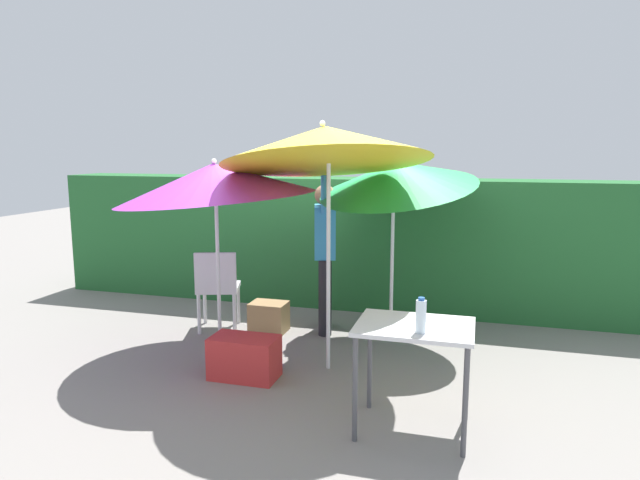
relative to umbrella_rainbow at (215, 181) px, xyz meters
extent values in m
plane|color=gray|center=(0.94, 0.02, -1.67)|extent=(24.00, 24.00, 0.00)
cube|color=#23602D|center=(0.94, 2.01, -0.86)|extent=(8.00, 0.70, 1.61)
cylinder|color=silver|center=(0.00, 0.01, -0.92)|extent=(0.04, 0.04, 1.51)
cone|color=purple|center=(0.00, 0.00, 0.00)|extent=(1.92, 1.90, 0.51)
sphere|color=silver|center=(0.00, -0.01, 0.19)|extent=(0.05, 0.05, 0.05)
cylinder|color=silver|center=(1.15, -0.15, -0.75)|extent=(0.04, 0.04, 1.85)
cone|color=yellow|center=(1.13, -0.16, 0.34)|extent=(1.86, 1.84, 0.74)
sphere|color=silver|center=(1.10, -0.18, 0.51)|extent=(0.05, 0.05, 0.05)
cylinder|color=silver|center=(1.57, 0.83, -0.89)|extent=(0.04, 0.04, 1.57)
cone|color=green|center=(1.60, 0.82, 0.04)|extent=(1.65, 1.63, 0.75)
sphere|color=silver|center=(1.63, 0.80, 0.19)|extent=(0.05, 0.05, 0.05)
cylinder|color=black|center=(0.88, 0.73, -1.26)|extent=(0.14, 0.14, 0.82)
cylinder|color=black|center=(0.80, 1.00, -1.26)|extent=(0.14, 0.14, 0.82)
cube|color=#338EC6|center=(0.84, 0.87, -0.57)|extent=(0.31, 0.41, 0.56)
sphere|color=#8C6647|center=(0.84, 0.87, -0.18)|extent=(0.22, 0.22, 0.22)
cylinder|color=#338EC6|center=(0.90, 0.64, -0.07)|extent=(0.11, 0.11, 0.56)
cylinder|color=#8C6647|center=(0.78, 1.09, -0.59)|extent=(0.11, 0.11, 0.52)
cylinder|color=silver|center=(-0.19, 0.87, -1.45)|extent=(0.04, 0.04, 0.44)
cylinder|color=silver|center=(-0.55, 0.75, -1.45)|extent=(0.04, 0.04, 0.44)
cylinder|color=silver|center=(-0.07, 0.51, -1.45)|extent=(0.04, 0.04, 0.44)
cylinder|color=silver|center=(-0.43, 0.39, -1.45)|extent=(0.04, 0.04, 0.44)
cube|color=silver|center=(-0.31, 0.63, -1.21)|extent=(0.55, 0.55, 0.05)
cube|color=silver|center=(-0.25, 0.44, -0.98)|extent=(0.43, 0.17, 0.40)
cube|color=red|center=(0.51, -0.55, -1.49)|extent=(0.58, 0.33, 0.37)
cube|color=#9E7A4C|center=(0.26, 0.68, -1.51)|extent=(0.39, 0.29, 0.32)
cylinder|color=#4C4C51|center=(2.38, -0.82, -1.30)|extent=(0.04, 0.04, 0.75)
cylinder|color=#4C4C51|center=(1.66, -0.82, -1.30)|extent=(0.04, 0.04, 0.75)
cylinder|color=#4C4C51|center=(2.38, -1.34, -1.30)|extent=(0.04, 0.04, 0.75)
cylinder|color=#4C4C51|center=(1.66, -1.34, -1.30)|extent=(0.04, 0.04, 0.75)
cube|color=silver|center=(2.02, -1.08, -0.91)|extent=(0.80, 0.60, 0.03)
cylinder|color=silver|center=(2.07, -1.24, -0.78)|extent=(0.07, 0.07, 0.22)
cylinder|color=#2D60B7|center=(2.07, -1.24, -0.66)|extent=(0.04, 0.04, 0.02)
camera|label=1|loc=(2.41, -4.82, 0.30)|focal=31.46mm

